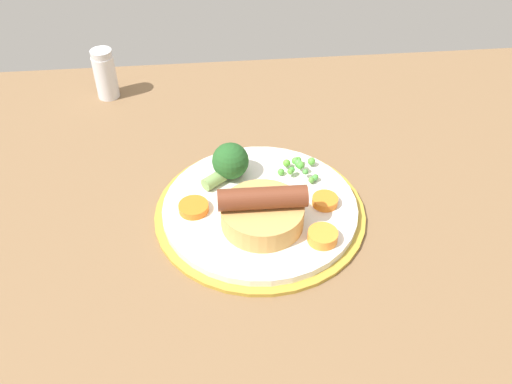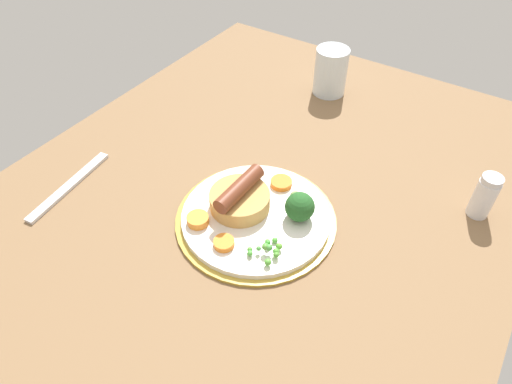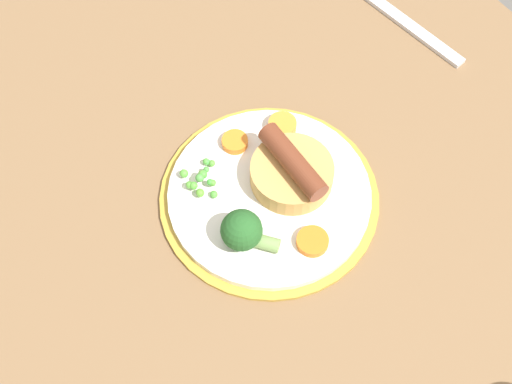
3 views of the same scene
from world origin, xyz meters
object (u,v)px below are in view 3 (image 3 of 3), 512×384
at_px(sausage_pudding, 288,173).
at_px(fork, 408,24).
at_px(broccoli_floret_near, 243,231).
at_px(carrot_slice_2, 235,142).
at_px(dinner_plate, 269,196).
at_px(pea_pile, 201,178).
at_px(carrot_slice_4, 312,241).
at_px(carrot_slice_5, 282,126).

height_order(sausage_pudding, fork, sausage_pudding).
distance_m(sausage_pudding, broccoli_floret_near, 0.09).
height_order(sausage_pudding, carrot_slice_2, sausage_pudding).
relative_size(dinner_plate, fork, 1.37).
distance_m(carrot_slice_2, fork, 0.30).
distance_m(dinner_plate, pea_pile, 0.08).
distance_m(broccoli_floret_near, carrot_slice_4, 0.08).
height_order(dinner_plate, broccoli_floret_near, broccoli_floret_near).
xyz_separation_m(carrot_slice_5, fork, (-0.05, 0.24, -0.02)).
bearing_deg(carrot_slice_4, pea_pile, -156.96).
distance_m(dinner_plate, carrot_slice_4, 0.08).
xyz_separation_m(dinner_plate, pea_pile, (-0.05, -0.05, 0.02)).
xyz_separation_m(pea_pile, carrot_slice_5, (-0.01, 0.12, -0.00)).
bearing_deg(pea_pile, sausage_pudding, 55.46).
xyz_separation_m(carrot_slice_4, fork, (-0.18, 0.30, -0.02)).
bearing_deg(sausage_pudding, fork, 112.47).
relative_size(sausage_pudding, carrot_slice_4, 2.82).
relative_size(carrot_slice_2, carrot_slice_4, 0.87).
xyz_separation_m(pea_pile, carrot_slice_2, (-0.02, 0.06, -0.00)).
height_order(carrot_slice_5, fork, carrot_slice_5).
xyz_separation_m(sausage_pudding, broccoli_floret_near, (0.03, -0.08, 0.00)).
bearing_deg(carrot_slice_4, carrot_slice_5, 156.14).
distance_m(sausage_pudding, carrot_slice_2, 0.08).
height_order(carrot_slice_2, carrot_slice_5, carrot_slice_5).
bearing_deg(dinner_plate, fork, 109.74).
bearing_deg(fork, sausage_pudding, -75.74).
bearing_deg(sausage_pudding, carrot_slice_4, -16.32).
bearing_deg(dinner_plate, carrot_slice_2, 176.33).
distance_m(pea_pile, carrot_slice_4, 0.14).
bearing_deg(carrot_slice_5, broccoli_floret_near, -51.88).
distance_m(dinner_plate, broccoli_floret_near, 0.07).
distance_m(broccoli_floret_near, carrot_slice_5, 0.15).
xyz_separation_m(broccoli_floret_near, fork, (-0.14, 0.36, -0.03)).
height_order(carrot_slice_4, carrot_slice_5, carrot_slice_5).
bearing_deg(dinner_plate, broccoli_floret_near, -60.80).
bearing_deg(broccoli_floret_near, carrot_slice_4, -166.25).
bearing_deg(pea_pile, fork, 98.53).
height_order(pea_pile, carrot_slice_2, pea_pile).
distance_m(sausage_pudding, fork, 0.30).
height_order(pea_pile, broccoli_floret_near, broccoli_floret_near).
relative_size(sausage_pudding, carrot_slice_2, 3.24).
relative_size(pea_pile, fork, 0.28).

